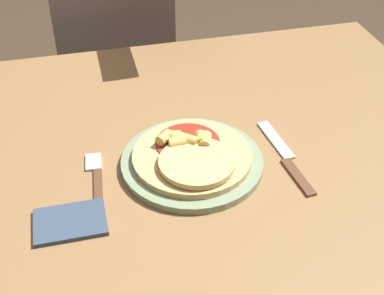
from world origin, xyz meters
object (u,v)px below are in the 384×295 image
object	(u,v)px
pizza	(192,155)
person_diner	(111,5)
fork	(96,181)
knife	(286,157)
dining_table	(194,203)
plate	(192,162)

from	to	relation	value
pizza	person_diner	xyz separation A→B (m)	(-0.05, 0.75, -0.03)
fork	knife	bearing A→B (deg)	-2.94
dining_table	fork	bearing A→B (deg)	-176.41
dining_table	knife	world-z (taller)	knife
dining_table	knife	xyz separation A→B (m)	(0.16, -0.03, 0.10)
dining_table	fork	xyz separation A→B (m)	(-0.18, -0.01, 0.10)
person_diner	pizza	bearing A→B (deg)	-85.94
plate	fork	world-z (taller)	plate
dining_table	person_diner	bearing A→B (deg)	94.66
pizza	fork	bearing A→B (deg)	-179.49
dining_table	plate	world-z (taller)	plate
dining_table	fork	size ratio (longest dim) A/B	6.39
plate	dining_table	bearing A→B (deg)	46.14
dining_table	plate	size ratio (longest dim) A/B	4.45
knife	fork	bearing A→B (deg)	177.06
plate	pizza	distance (m)	0.02
knife	plate	bearing A→B (deg)	172.69
dining_table	knife	bearing A→B (deg)	-9.91
pizza	knife	distance (m)	0.17
dining_table	plate	bearing A→B (deg)	-133.86
plate	pizza	bearing A→B (deg)	-102.83
pizza	knife	size ratio (longest dim) A/B	0.96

